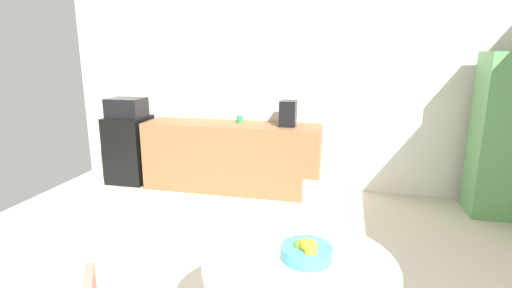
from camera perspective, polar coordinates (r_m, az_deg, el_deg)
The scene contains 11 objects.
wall_back at distance 5.16m, azimuth 3.95°, elevation 7.86°, with size 6.00×0.10×2.60m, color white.
counter_block at distance 5.12m, azimuth -3.60°, elevation -1.89°, with size 2.33×0.60×0.90m, color brown.
mini_fridge at distance 5.72m, azimuth -18.27°, elevation -0.73°, with size 0.54×0.54×0.93m, color black.
microwave at distance 5.61m, azimuth -18.72°, elevation 5.17°, with size 0.48×0.38×0.26m, color black.
locker_cabinet at distance 5.01m, azimuth 33.04°, elevation 0.98°, with size 0.60×0.50×1.82m, color #599959.
round_table at distance 2.21m, azimuth 6.37°, elevation -20.24°, with size 1.03×1.03×0.73m.
chair_gray at distance 3.05m, azimuth 10.06°, elevation -11.68°, with size 0.46×0.46×0.83m.
fruit_bowl at distance 2.14m, azimuth 7.55°, elevation -15.53°, with size 0.28×0.28×0.13m.
mug_white at distance 4.83m, azimuth 5.32°, elevation 3.22°, with size 0.13×0.08×0.09m.
mug_green at distance 5.05m, azimuth -2.39°, elevation 3.71°, with size 0.13×0.08×0.09m.
coffee_maker at distance 4.83m, azimuth 4.82°, elevation 4.57°, with size 0.20×0.24×0.32m, color black.
Camera 1 is at (0.82, -2.07, 1.81)m, focal length 26.88 mm.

